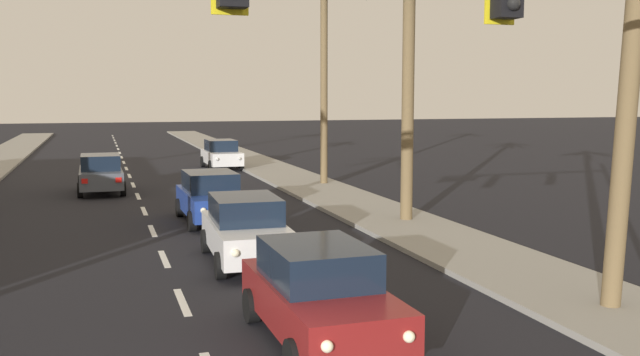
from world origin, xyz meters
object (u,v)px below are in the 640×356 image
at_px(traffic_signal_mast, 517,31).
at_px(sedan_fifth_in_queue, 211,197).
at_px(sedan_lead_at_stop_bar, 319,293).
at_px(sedan_third_in_queue, 246,229).
at_px(sedan_oncoming_far, 101,173).
at_px(palm_right_second, 409,36).
at_px(sedan_parked_nearest_kerb, 221,154).
at_px(palm_right_third, 324,26).

distance_m(traffic_signal_mast, sedan_fifth_in_queue, 15.99).
bearing_deg(sedan_fifth_in_queue, sedan_lead_at_stop_bar, -90.19).
xyz_separation_m(sedan_third_in_queue, sedan_oncoming_far, (-3.41, 14.62, 0.00)).
distance_m(sedan_third_in_queue, sedan_fifth_in_queue, 6.04).
relative_size(sedan_third_in_queue, palm_right_second, 0.52).
bearing_deg(palm_right_second, sedan_parked_nearest_kerb, 98.42).
xyz_separation_m(traffic_signal_mast, sedan_lead_at_stop_bar, (-1.57, 3.28, -4.14)).
bearing_deg(traffic_signal_mast, sedan_fifth_in_queue, 95.67).
height_order(sedan_lead_at_stop_bar, sedan_oncoming_far, same).
bearing_deg(palm_right_third, traffic_signal_mast, -102.17).
xyz_separation_m(traffic_signal_mast, sedan_fifth_in_queue, (-1.53, 15.37, -4.14)).
bearing_deg(palm_right_second, sedan_fifth_in_queue, 160.21).
bearing_deg(palm_right_second, sedan_lead_at_stop_bar, -122.07).
xyz_separation_m(sedan_third_in_queue, palm_right_third, (6.58, 13.86, 6.54)).
xyz_separation_m(sedan_lead_at_stop_bar, sedan_third_in_queue, (-0.01, 6.04, 0.00)).
relative_size(sedan_fifth_in_queue, sedan_parked_nearest_kerb, 1.00).
bearing_deg(palm_right_third, sedan_fifth_in_queue, -129.86).
bearing_deg(traffic_signal_mast, sedan_lead_at_stop_bar, 115.51).
height_order(sedan_lead_at_stop_bar, palm_right_second, palm_right_second).
bearing_deg(sedan_third_in_queue, sedan_parked_nearest_kerb, 81.83).
distance_m(sedan_parked_nearest_kerb, palm_right_third, 11.85).
distance_m(sedan_parked_nearest_kerb, palm_right_second, 20.27).
height_order(sedan_oncoming_far, palm_right_second, palm_right_second).
relative_size(traffic_signal_mast, palm_right_third, 1.04).
distance_m(sedan_third_in_queue, palm_right_second, 8.99).
bearing_deg(sedan_lead_at_stop_bar, sedan_oncoming_far, 99.40).
height_order(traffic_signal_mast, sedan_third_in_queue, traffic_signal_mast).
xyz_separation_m(sedan_lead_at_stop_bar, palm_right_second, (6.19, 9.87, 5.27)).
distance_m(sedan_oncoming_far, palm_right_third, 11.96).
xyz_separation_m(sedan_fifth_in_queue, palm_right_third, (6.53, 7.82, 6.54)).
xyz_separation_m(sedan_third_in_queue, sedan_parked_nearest_kerb, (3.33, 23.19, 0.00)).
height_order(sedan_lead_at_stop_bar, sedan_fifth_in_queue, same).
bearing_deg(sedan_parked_nearest_kerb, sedan_lead_at_stop_bar, -96.48).
distance_m(sedan_third_in_queue, sedan_oncoming_far, 15.01).
bearing_deg(sedan_lead_at_stop_bar, palm_right_second, 57.93).
height_order(sedan_lead_at_stop_bar, sedan_third_in_queue, same).
relative_size(sedan_third_in_queue, sedan_oncoming_far, 1.01).
xyz_separation_m(sedan_parked_nearest_kerb, palm_right_third, (3.25, -9.33, 6.54)).
relative_size(sedan_lead_at_stop_bar, sedan_oncoming_far, 1.00).
xyz_separation_m(traffic_signal_mast, palm_right_second, (4.62, 13.16, 1.13)).
bearing_deg(palm_right_second, traffic_signal_mast, -109.35).
bearing_deg(sedan_parked_nearest_kerb, palm_right_second, -81.58).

